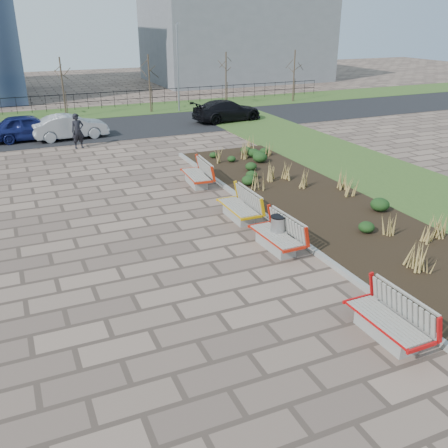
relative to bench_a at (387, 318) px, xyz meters
name	(u,v)px	position (x,y,z in m)	size (l,w,h in m)	color
ground	(217,313)	(-3.00, 2.39, -0.50)	(120.00, 120.00, 0.00)	#806758
planting_bed	(320,206)	(3.25, 7.39, -0.45)	(4.50, 18.00, 0.10)	black
planting_curb	(264,215)	(0.92, 7.39, -0.42)	(0.16, 18.00, 0.15)	gray
grass_verge_near	(418,190)	(8.00, 7.39, -0.48)	(5.00, 38.00, 0.04)	#33511E
grass_verge_far	(64,115)	(-3.00, 30.39, -0.48)	(80.00, 5.00, 0.04)	#33511E
road	(77,131)	(-3.00, 24.39, -0.49)	(80.00, 7.00, 0.02)	black
bench_a	(387,318)	(0.00, 0.00, 0.00)	(0.90, 2.10, 1.00)	red
bench_b	(276,234)	(0.00, 4.94, 0.00)	(0.90, 2.10, 1.00)	red
bench_c	(238,206)	(0.00, 7.58, 0.00)	(0.90, 2.10, 1.00)	#EFB00C
bench_d	(196,173)	(0.00, 11.71, 0.00)	(0.90, 2.10, 1.00)	red
litter_bin	(278,231)	(0.19, 5.15, -0.03)	(0.44, 0.44, 0.95)	#B2B2B7
pedestrian	(78,131)	(-3.48, 20.10, 0.42)	(0.67, 0.44, 1.84)	black
car_blue	(29,127)	(-5.74, 23.06, 0.24)	(1.71, 4.25, 1.45)	#121952
car_silver	(70,127)	(-3.57, 22.48, 0.20)	(1.45, 4.15, 1.37)	#97999D
car_black	(227,111)	(6.73, 23.59, 0.21)	(1.93, 4.75, 1.38)	black
tree_c	(63,88)	(-3.00, 28.89, 1.54)	(1.40, 1.40, 4.00)	#4C3D2D
tree_d	(150,84)	(3.00, 28.89, 1.54)	(1.40, 1.40, 4.00)	#4C3D2D
tree_e	(226,80)	(9.00, 28.89, 1.54)	(1.40, 1.40, 4.00)	#4C3D2D
tree_f	(294,76)	(15.00, 28.89, 1.54)	(1.40, 1.40, 4.00)	#4C3D2D
lamp_east	(178,69)	(5.00, 28.39, 2.54)	(0.24, 0.60, 6.00)	gray
railing_fence	(60,103)	(-3.00, 31.89, 0.14)	(44.00, 0.10, 1.20)	black
building_grey	(236,31)	(17.00, 44.39, 4.50)	(18.00, 12.00, 10.00)	slate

